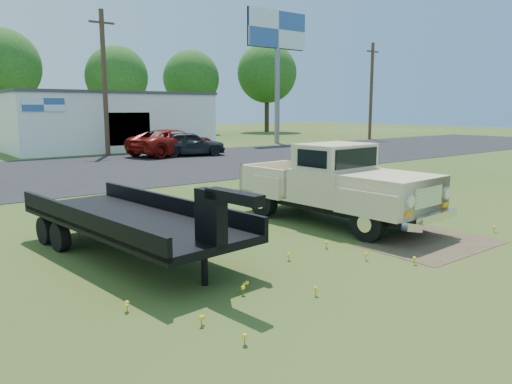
% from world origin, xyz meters
% --- Properties ---
extents(ground, '(140.00, 140.00, 0.00)m').
position_xyz_m(ground, '(0.00, 0.00, 0.00)').
color(ground, '#2E4817').
rests_on(ground, ground).
extents(asphalt_lot, '(90.00, 14.00, 0.02)m').
position_xyz_m(asphalt_lot, '(0.00, 15.00, 0.00)').
color(asphalt_lot, black).
rests_on(asphalt_lot, ground).
extents(dirt_patch_a, '(3.00, 2.00, 0.01)m').
position_xyz_m(dirt_patch_a, '(1.50, -3.00, 0.00)').
color(dirt_patch_a, '#473C26').
rests_on(dirt_patch_a, ground).
extents(dirt_patch_b, '(2.20, 1.60, 0.01)m').
position_xyz_m(dirt_patch_b, '(-2.00, 3.50, 0.00)').
color(dirt_patch_b, '#473C26').
rests_on(dirt_patch_b, ground).
extents(commercial_building, '(14.20, 8.20, 4.15)m').
position_xyz_m(commercial_building, '(6.00, 26.99, 2.10)').
color(commercial_building, white).
rests_on(commercial_building, ground).
extents(billboard, '(6.10, 0.45, 11.05)m').
position_xyz_m(billboard, '(20.00, 24.04, 8.54)').
color(billboard, slate).
rests_on(billboard, ground).
extents(utility_pole_mid, '(1.60, 0.30, 9.00)m').
position_xyz_m(utility_pole_mid, '(4.00, 22.00, 4.60)').
color(utility_pole_mid, '#3E2A1D').
rests_on(utility_pole_mid, ground).
extents(utility_pole_east, '(1.60, 0.30, 9.00)m').
position_xyz_m(utility_pole_east, '(30.00, 22.00, 4.60)').
color(utility_pole_east, '#3E2A1D').
rests_on(utility_pole_east, ground).
extents(treeline_d, '(6.72, 6.72, 10.00)m').
position_xyz_m(treeline_d, '(2.00, 40.50, 6.62)').
color(treeline_d, '#362718').
rests_on(treeline_d, ground).
extents(treeline_e, '(6.08, 6.08, 9.04)m').
position_xyz_m(treeline_e, '(12.00, 39.00, 5.98)').
color(treeline_e, '#362718').
rests_on(treeline_e, ground).
extents(treeline_f, '(6.40, 6.40, 9.52)m').
position_xyz_m(treeline_f, '(22.00, 41.50, 6.30)').
color(treeline_f, '#362718').
rests_on(treeline_f, ground).
extents(treeline_g, '(7.36, 7.36, 10.95)m').
position_xyz_m(treeline_g, '(32.00, 40.00, 7.25)').
color(treeline_g, '#362718').
rests_on(treeline_g, ground).
extents(vintage_pickup_truck, '(2.57, 5.91, 2.10)m').
position_xyz_m(vintage_pickup_truck, '(1.32, -0.13, 1.05)').
color(vintage_pickup_truck, beige).
rests_on(vintage_pickup_truck, ground).
extents(flatbed_trailer, '(2.75, 6.57, 1.74)m').
position_xyz_m(flatbed_trailer, '(-4.17, 0.35, 0.87)').
color(flatbed_trailer, black).
rests_on(flatbed_trailer, ground).
extents(red_pickup, '(6.41, 3.98, 1.65)m').
position_xyz_m(red_pickup, '(7.19, 19.23, 0.83)').
color(red_pickup, maroon).
rests_on(red_pickup, ground).
extents(dark_sedan, '(4.82, 2.97, 1.53)m').
position_xyz_m(dark_sedan, '(7.84, 18.28, 0.77)').
color(dark_sedan, black).
rests_on(dark_sedan, ground).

